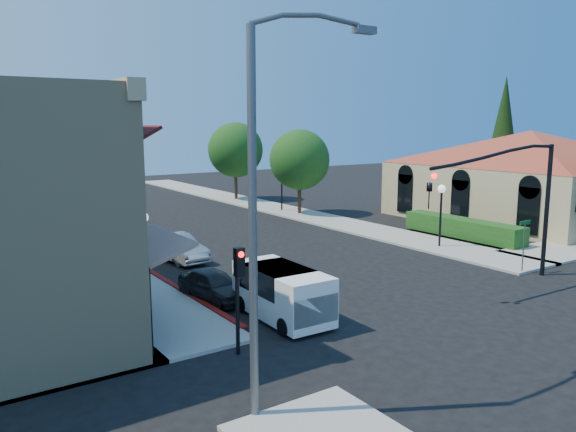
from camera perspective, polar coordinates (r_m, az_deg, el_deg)
ground at (r=21.39m, az=16.39°, el=-9.85°), size 120.00×120.00×0.00m
sidewalk_left at (r=40.87m, az=-23.74°, el=-1.06°), size 3.50×50.00×0.12m
sidewalk_right at (r=47.15m, az=-2.40°, el=1.03°), size 3.50×50.00×0.12m
curb_red_strip at (r=23.54m, az=-10.51°, el=-7.84°), size 0.25×10.00×0.06m
mission_building at (r=44.96m, az=23.25°, el=4.60°), size 30.12×30.12×6.40m
hedge at (r=35.68m, az=17.26°, el=-2.20°), size 1.40×8.00×1.10m
conifer_far at (r=53.47m, az=21.05°, el=8.18°), size 3.20×3.20×11.00m
street_tree_a at (r=42.59m, az=1.19°, el=5.73°), size 4.56×4.56×6.48m
street_tree_b at (r=51.05m, az=-5.36°, el=6.70°), size 4.94×4.94×7.02m
signal_mast_arm at (r=26.02m, az=22.51°, el=2.45°), size 8.01×0.39×6.00m
secondary_signal at (r=16.73m, az=-5.05°, el=-6.58°), size 0.28×0.42×3.32m
cobra_streetlight at (r=12.68m, az=-2.26°, el=1.94°), size 3.60×0.25×9.31m
street_name_sign at (r=28.12m, az=22.86°, el=-2.04°), size 0.80×0.06×2.50m
lamppost_left_near at (r=22.31m, az=-14.48°, el=-1.69°), size 0.44×0.44×3.57m
lamppost_left_far at (r=35.68m, az=-22.14°, el=1.98°), size 0.44×0.44×3.57m
lamppost_right_near at (r=32.17m, az=15.31°, el=1.60°), size 0.44×0.44×3.57m
lamppost_right_far at (r=44.18m, az=-0.64°, el=3.97°), size 0.44×0.44×3.57m
white_van at (r=20.01m, az=-0.52°, el=-7.58°), size 1.93×4.22×1.85m
parked_car_a at (r=22.50m, az=-7.55°, el=-6.93°), size 1.90×3.79×1.24m
parked_car_b at (r=29.05m, az=-11.12°, el=-3.18°), size 1.87×4.24×1.35m
parked_car_c at (r=39.38m, az=-19.62°, el=-0.36°), size 2.02×4.35×1.23m
parked_car_d at (r=44.87m, az=-19.64°, el=0.87°), size 2.78×5.15×1.37m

